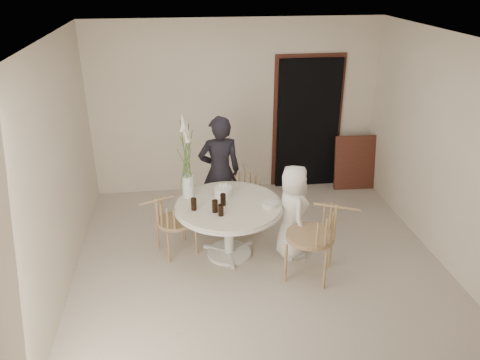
{
  "coord_description": "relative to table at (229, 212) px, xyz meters",
  "views": [
    {
      "loc": [
        -0.89,
        -4.78,
        3.39
      ],
      "look_at": [
        -0.2,
        0.3,
        1.02
      ],
      "focal_mm": 35.0,
      "sensor_mm": 36.0,
      "label": 1
    }
  ],
  "objects": [
    {
      "name": "chair_right",
      "position": [
        1.01,
        -0.61,
        0.02
      ],
      "size": [
        0.72,
        0.7,
        0.98
      ],
      "rotation": [
        0.0,
        0.0,
        -2.02
      ],
      "color": "tan",
      "rests_on": "ground"
    },
    {
      "name": "cola_tumbler_a",
      "position": [
        -0.18,
        -0.19,
        0.19
      ],
      "size": [
        0.07,
        0.07,
        0.15
      ],
      "primitive_type": "cylinder",
      "rotation": [
        0.0,
        0.0,
        0.03
      ],
      "color": "black",
      "rests_on": "table"
    },
    {
      "name": "girl",
      "position": [
        -0.03,
        0.82,
        0.18
      ],
      "size": [
        0.61,
        0.43,
        1.6
      ],
      "primitive_type": "imported",
      "rotation": [
        0.0,
        0.0,
        3.23
      ],
      "color": "black",
      "rests_on": "ground"
    },
    {
      "name": "ground",
      "position": [
        0.35,
        -0.25,
        -0.62
      ],
      "size": [
        4.5,
        4.5,
        0.0
      ],
      "primitive_type": "plane",
      "color": "beige",
      "rests_on": "ground"
    },
    {
      "name": "cola_tumbler_c",
      "position": [
        -0.43,
        -0.1,
        0.19
      ],
      "size": [
        0.08,
        0.08,
        0.15
      ],
      "primitive_type": "cylinder",
      "rotation": [
        0.0,
        0.0,
        0.11
      ],
      "color": "black",
      "rests_on": "table"
    },
    {
      "name": "cola_tumbler_b",
      "position": [
        -0.12,
        -0.28,
        0.18
      ],
      "size": [
        0.09,
        0.09,
        0.14
      ],
      "primitive_type": "cylinder",
      "rotation": [
        0.0,
        0.0,
        0.43
      ],
      "color": "black",
      "rests_on": "table"
    },
    {
      "name": "doorway",
      "position": [
        1.5,
        1.94,
        0.43
      ],
      "size": [
        1.0,
        0.1,
        2.1
      ],
      "primitive_type": "cube",
      "color": "black",
      "rests_on": "ground"
    },
    {
      "name": "birthday_cake",
      "position": [
        -0.05,
        0.24,
        0.17
      ],
      "size": [
        0.23,
        0.23,
        0.16
      ],
      "rotation": [
        0.0,
        0.0,
        -0.43
      ],
      "color": "silver",
      "rests_on": "table"
    },
    {
      "name": "chair_far",
      "position": [
        0.33,
        0.79,
        -0.11
      ],
      "size": [
        0.45,
        0.48,
        0.79
      ],
      "rotation": [
        0.0,
        0.0,
        -0.02
      ],
      "color": "tan",
      "rests_on": "ground"
    },
    {
      "name": "picture_frame",
      "position": [
        2.26,
        1.7,
        -0.17
      ],
      "size": [
        0.67,
        0.23,
        0.88
      ],
      "primitive_type": "cube",
      "rotation": [
        -0.17,
        0.0,
        -0.05
      ],
      "color": "brown",
      "rests_on": "ground"
    },
    {
      "name": "table",
      "position": [
        0.0,
        0.0,
        0.0
      ],
      "size": [
        1.33,
        1.33,
        0.73
      ],
      "color": "silver",
      "rests_on": "ground"
    },
    {
      "name": "room_shell",
      "position": [
        0.35,
        -0.25,
        1.0
      ],
      "size": [
        4.5,
        4.5,
        4.5
      ],
      "color": "silver",
      "rests_on": "ground"
    },
    {
      "name": "door_trim",
      "position": [
        1.5,
        1.98,
        0.49
      ],
      "size": [
        1.12,
        0.03,
        2.22
      ],
      "primitive_type": "cube",
      "color": "brown",
      "rests_on": "ground"
    },
    {
      "name": "chair_left",
      "position": [
        -0.77,
        0.12,
        -0.09
      ],
      "size": [
        0.59,
        0.57,
        0.82
      ],
      "rotation": [
        0.0,
        0.0,
        1.97
      ],
      "color": "tan",
      "rests_on": "ground"
    },
    {
      "name": "boy",
      "position": [
        0.78,
        -0.1,
        -0.0
      ],
      "size": [
        0.43,
        0.62,
        1.22
      ],
      "primitive_type": "imported",
      "rotation": [
        0.0,
        0.0,
        1.63
      ],
      "color": "white",
      "rests_on": "ground"
    },
    {
      "name": "flower_vase",
      "position": [
        -0.48,
        0.27,
        0.57
      ],
      "size": [
        0.15,
        0.15,
        1.09
      ],
      "rotation": [
        0.0,
        0.0,
        -0.4
      ],
      "color": "white",
      "rests_on": "table"
    },
    {
      "name": "cola_tumbler_d",
      "position": [
        -0.07,
        -0.03,
        0.19
      ],
      "size": [
        0.07,
        0.07,
        0.15
      ],
      "primitive_type": "cylinder",
      "rotation": [
        0.0,
        0.0,
        0.01
      ],
      "color": "black",
      "rests_on": "table"
    },
    {
      "name": "plate_stack",
      "position": [
        0.49,
        -0.13,
        0.14
      ],
      "size": [
        0.24,
        0.24,
        0.05
      ],
      "primitive_type": "cylinder",
      "rotation": [
        0.0,
        0.0,
        0.23
      ],
      "color": "silver",
      "rests_on": "table"
    }
  ]
}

